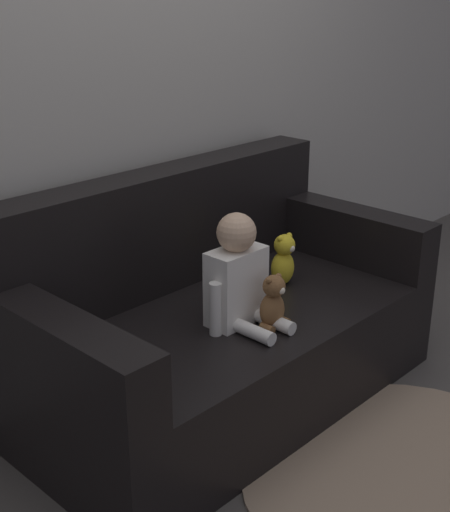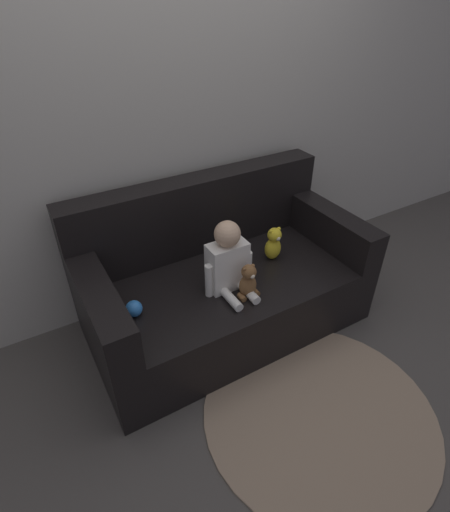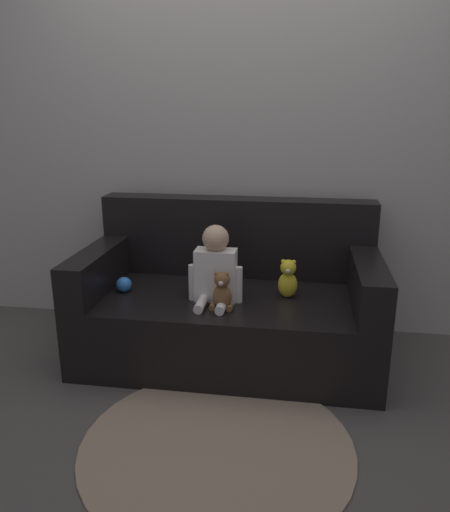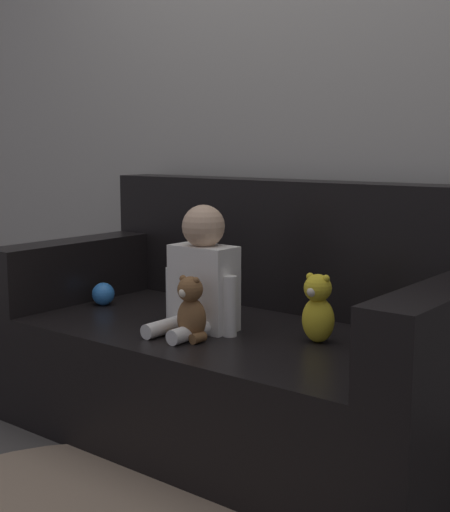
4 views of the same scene
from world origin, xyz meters
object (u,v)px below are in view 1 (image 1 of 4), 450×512
(teddy_bear_brown, at_px, (272,303))
(plush_toy_side, at_px, (283,260))
(toy_ball, at_px, (113,360))
(person_baby, at_px, (238,277))
(couch, at_px, (215,324))

(teddy_bear_brown, distance_m, plush_toy_side, 0.41)
(toy_ball, bearing_deg, person_baby, -4.91)
(teddy_bear_brown, relative_size, plush_toy_side, 0.94)
(teddy_bear_brown, relative_size, toy_ball, 2.36)
(person_baby, height_order, teddy_bear_brown, person_baby)
(person_baby, bearing_deg, teddy_bear_brown, -66.31)
(couch, relative_size, plush_toy_side, 7.59)
(person_baby, height_order, plush_toy_side, person_baby)
(couch, bearing_deg, toy_ball, -167.69)
(couch, xyz_separation_m, plush_toy_side, (0.34, -0.07, 0.20))
(person_baby, xyz_separation_m, plush_toy_side, (0.39, 0.11, -0.07))
(couch, distance_m, teddy_bear_brown, 0.35)
(couch, distance_m, person_baby, 0.33)
(person_baby, xyz_separation_m, teddy_bear_brown, (0.05, -0.12, -0.09))
(person_baby, relative_size, teddy_bear_brown, 2.03)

